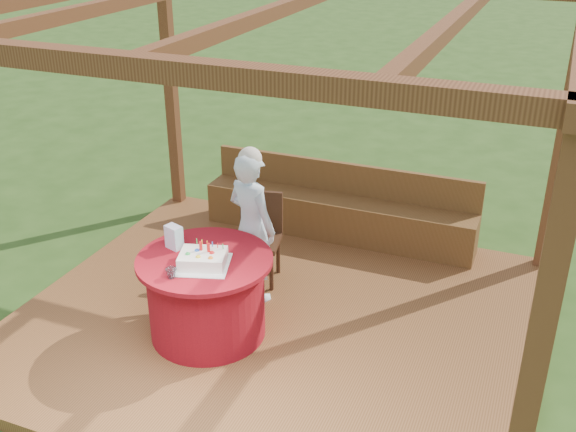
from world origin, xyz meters
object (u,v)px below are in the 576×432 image
(table, at_px, (207,295))
(birthday_cake, at_px, (203,259))
(drinking_glass, at_px, (171,273))
(bench, at_px, (338,213))
(elderly_woman, at_px, (252,225))
(gift_bag, at_px, (174,237))
(chair, at_px, (259,233))

(table, height_order, birthday_cake, birthday_cake)
(drinking_glass, bearing_deg, table, 77.76)
(bench, distance_m, elderly_woman, 1.60)
(bench, bearing_deg, elderly_woman, -103.03)
(gift_bag, xyz_separation_m, drinking_glass, (0.23, -0.44, -0.06))
(drinking_glass, bearing_deg, gift_bag, 117.99)
(table, height_order, gift_bag, gift_bag)
(bench, xyz_separation_m, elderly_woman, (-0.35, -1.49, 0.48))
(chair, relative_size, elderly_woman, 0.59)
(table, height_order, chair, chair)
(elderly_woman, bearing_deg, chair, 104.43)
(birthday_cake, bearing_deg, chair, 91.89)
(chair, xyz_separation_m, drinking_glass, (-0.09, -1.43, 0.30))
(bench, xyz_separation_m, birthday_cake, (-0.40, -2.30, 0.53))
(bench, relative_size, chair, 3.45)
(gift_bag, bearing_deg, drinking_glass, -42.61)
(bench, distance_m, chair, 1.24)
(table, bearing_deg, chair, 89.42)
(gift_bag, bearing_deg, birthday_cake, -5.66)
(bench, height_order, table, bench)
(bench, xyz_separation_m, drinking_glass, (-0.53, -2.57, 0.52))
(elderly_woman, bearing_deg, drinking_glass, -99.61)
(bench, xyz_separation_m, gift_bag, (-0.76, -2.13, 0.58))
(elderly_woman, height_order, drinking_glass, elderly_woman)
(table, height_order, drinking_glass, drinking_glass)
(elderly_woman, bearing_deg, birthday_cake, -93.65)
(gift_bag, distance_m, drinking_glass, 0.50)
(bench, height_order, elderly_woman, elderly_woman)
(bench, bearing_deg, birthday_cake, -99.78)
(table, xyz_separation_m, drinking_glass, (-0.08, -0.38, 0.40))
(bench, relative_size, drinking_glass, 34.06)
(elderly_woman, xyz_separation_m, drinking_glass, (-0.18, -1.08, 0.04))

